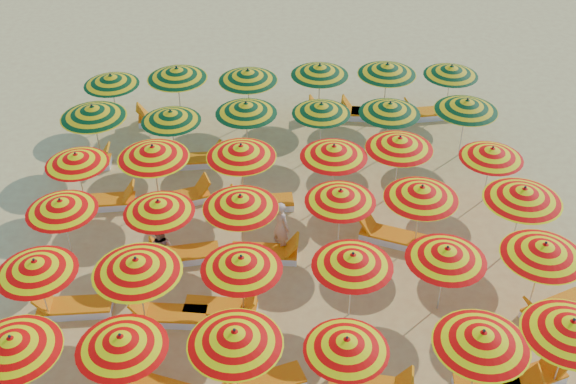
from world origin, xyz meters
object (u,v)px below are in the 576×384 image
at_px(umbrella_33, 321,109).
at_px(umbrella_7, 121,342).
at_px(umbrella_20, 240,202).
at_px(umbrella_27, 334,151).
at_px(umbrella_12, 35,266).
at_px(lounger_10, 73,307).
at_px(umbrella_19, 159,206).
at_px(umbrella_41, 451,71).
at_px(umbrella_13, 136,265).
at_px(umbrella_18, 61,206).
at_px(umbrella_29, 492,153).
at_px(umbrella_9, 347,344).
at_px(lounger_9, 529,380).
at_px(lounger_11, 168,315).
at_px(umbrella_10, 482,338).
at_px(umbrella_23, 524,194).
at_px(umbrella_14, 241,263).
at_px(lounger_25, 428,113).
at_px(umbrella_26, 241,151).
at_px(umbrella_28, 400,143).
at_px(lounger_12, 223,309).
at_px(lounger_22, 163,119).
at_px(umbrella_17, 544,250).
at_px(umbrella_40, 387,69).
at_px(umbrella_38, 248,75).
at_px(lounger_13, 554,309).
at_px(lounger_15, 266,253).
at_px(umbrella_11, 572,327).
at_px(lounger_21, 195,160).
at_px(umbrella_31, 171,116).
at_px(umbrella_36, 111,80).
at_px(umbrella_24, 76,159).
at_px(umbrella_6, 12,344).
at_px(beachgoer_b, 161,247).
at_px(umbrella_39, 320,70).
at_px(umbrella_32, 246,108).
at_px(umbrella_34, 390,108).
at_px(lounger_18, 181,198).
at_px(umbrella_21, 340,196).
at_px(umbrella_37, 177,73).
at_px(lounger_20, 84,162).
at_px(lounger_17, 106,202).
at_px(beachgoer_a, 281,227).
at_px(umbrella_15, 353,260).
at_px(lounger_24, 366,114).
at_px(umbrella_8, 235,337).
at_px(lounger_14, 184,255).
at_px(lounger_16, 391,236).

bearing_deg(umbrella_33, umbrella_7, -117.11).
distance_m(umbrella_20, umbrella_27, 3.33).
height_order(umbrella_12, lounger_10, umbrella_12).
xyz_separation_m(umbrella_19, umbrella_41, (8.75, 6.88, 0.01)).
distance_m(umbrella_13, umbrella_18, 3.31).
bearing_deg(umbrella_29, umbrella_9, -125.21).
bearing_deg(lounger_9, lounger_11, 144.33).
distance_m(umbrella_10, umbrella_23, 5.07).
relative_size(umbrella_14, lounger_25, 1.31).
relative_size(umbrella_26, lounger_10, 1.42).
xyz_separation_m(umbrella_28, lounger_12, (-4.78, -4.52, -1.61)).
bearing_deg(lounger_22, umbrella_17, 131.81).
relative_size(umbrella_13, umbrella_14, 0.92).
relative_size(umbrella_13, umbrella_40, 0.85).
height_order(umbrella_33, lounger_10, umbrella_33).
xyz_separation_m(umbrella_7, umbrella_38, (2.41, 10.97, 0.07)).
height_order(lounger_13, lounger_15, same).
distance_m(umbrella_11, lounger_21, 11.99).
bearing_deg(umbrella_31, umbrella_36, 132.03).
xyz_separation_m(umbrella_7, umbrella_27, (4.76, 6.57, 0.02)).
height_order(umbrella_17, umbrella_23, umbrella_23).
bearing_deg(umbrella_13, umbrella_10, -18.30).
bearing_deg(umbrella_24, umbrella_6, -89.09).
height_order(umbrella_14, beachgoer_b, umbrella_14).
distance_m(umbrella_18, umbrella_39, 9.64).
bearing_deg(umbrella_33, umbrella_32, -179.57).
bearing_deg(lounger_22, umbrella_38, 171.51).
bearing_deg(umbrella_12, umbrella_32, 55.74).
relative_size(umbrella_17, umbrella_18, 1.03).
relative_size(umbrella_32, umbrella_34, 0.84).
xyz_separation_m(umbrella_23, lounger_11, (-8.68, -2.13, -1.68)).
bearing_deg(umbrella_7, umbrella_28, 46.12).
xyz_separation_m(umbrella_33, lounger_18, (-4.11, -2.31, -1.50)).
distance_m(umbrella_21, lounger_10, 6.95).
bearing_deg(lounger_11, umbrella_6, 45.37).
xyz_separation_m(umbrella_31, lounger_25, (8.26, 2.39, -1.50)).
height_order(umbrella_18, umbrella_37, umbrella_37).
relative_size(umbrella_23, lounger_21, 1.20).
height_order(umbrella_31, lounger_20, umbrella_31).
relative_size(lounger_17, beachgoer_a, 1.16).
relative_size(umbrella_27, umbrella_40, 0.97).
distance_m(umbrella_15, umbrella_23, 4.93).
relative_size(umbrella_7, umbrella_36, 1.02).
relative_size(umbrella_13, lounger_17, 1.22).
bearing_deg(umbrella_37, umbrella_18, -109.00).
distance_m(lounger_21, beachgoer_a, 4.78).
distance_m(umbrella_6, lounger_24, 14.09).
height_order(umbrella_8, lounger_14, umbrella_8).
bearing_deg(umbrella_9, umbrella_31, 115.57).
height_order(umbrella_11, lounger_16, umbrella_11).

